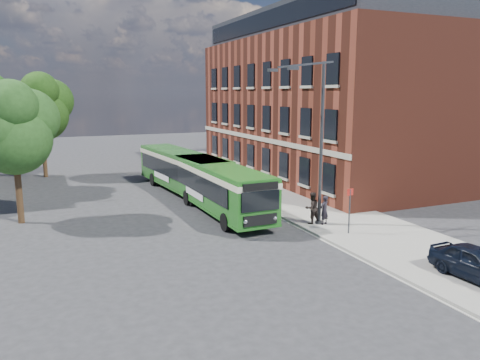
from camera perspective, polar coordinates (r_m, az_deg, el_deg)
name	(u,v)px	position (r m, az deg, el deg)	size (l,w,h in m)	color
ground	(220,227)	(26.21, -2.50, -5.75)	(120.00, 120.00, 0.00)	#2B2A2D
pavement	(267,189)	(36.05, 3.37, -1.09)	(6.00, 48.00, 0.15)	gray
kerb_line	(231,193)	(34.83, -1.12, -1.61)	(0.12, 48.00, 0.01)	beige
brick_office	(319,97)	(42.26, 9.62, 9.92)	(12.10, 26.00, 14.20)	maroon
street_lamp	(316,141)	(25.66, 9.22, 4.68)	(2.96, 2.38, 9.00)	#3C3E41
bus_stop_sign	(350,208)	(24.86, 13.21, -3.34)	(0.35, 0.08, 2.52)	#3C3E41
bus_front	(219,184)	(28.84, -2.55, -0.48)	(2.84, 11.43, 3.02)	#20651B
bus_rear	(182,168)	(35.22, -7.07, 1.48)	(3.71, 12.72, 3.02)	#20591C
parked_car	(478,263)	(20.73, 27.05, -9.05)	(1.58, 3.93, 1.34)	black
pedestrian_a	(324,210)	(26.42, 10.24, -3.62)	(0.59, 0.39, 1.62)	black
pedestrian_b	(312,208)	(26.43, 8.76, -3.39)	(0.87, 0.68, 1.79)	black
tree_left	(14,127)	(28.88, -25.80, 5.83)	(4.80, 4.56, 8.10)	#3A2515
tree_right	(41,106)	(44.33, -23.05, 8.25)	(5.40, 5.14, 9.13)	#3A2515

